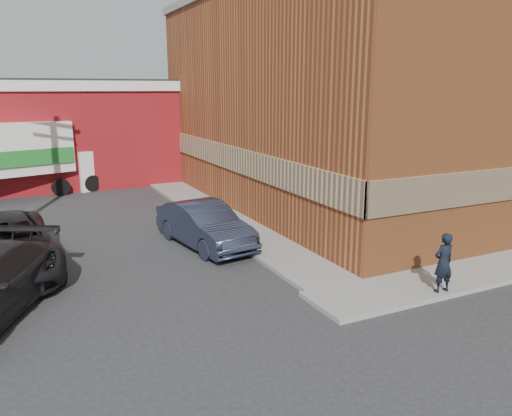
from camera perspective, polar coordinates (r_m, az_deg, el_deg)
name	(u,v)px	position (r m, az deg, el deg)	size (l,w,h in m)	color
ground	(315,293)	(13.12, 6.78, -9.58)	(90.00, 90.00, 0.00)	#28282B
brick_building	(369,98)	(24.35, 12.82, 12.14)	(14.25, 18.25, 9.36)	#AA582C
sidewalk_west	(212,212)	(21.05, -5.00, -0.47)	(1.80, 18.00, 0.12)	gray
warehouse	(26,132)	(30.23, -24.79, 7.89)	(16.30, 8.30, 5.60)	maroon
man	(443,263)	(13.37, 20.64, -5.86)	(0.56, 0.37, 1.54)	black
sedan	(205,225)	(16.58, -5.89, -1.94)	(1.54, 4.43, 1.46)	#2C324A
suv_a	(3,246)	(15.72, -26.99, -3.93)	(2.69, 5.84, 1.62)	black
box_truck	(22,154)	(26.49, -25.15, 5.61)	(7.58, 3.98, 3.59)	white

